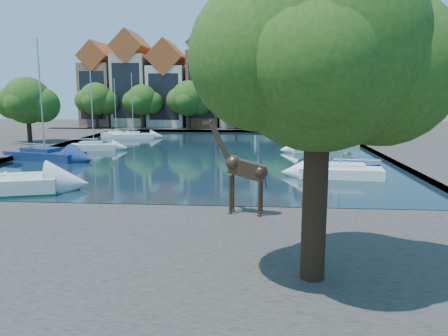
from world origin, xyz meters
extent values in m
plane|color=#38332B|center=(0.00, 0.00, 0.00)|extent=(160.00, 160.00, 0.00)
cube|color=black|center=(0.00, 24.00, 0.04)|extent=(38.00, 50.00, 0.08)
cube|color=#46403D|center=(0.00, -7.00, 0.25)|extent=(50.00, 14.00, 0.50)
cube|color=#46403D|center=(0.00, 56.00, 0.25)|extent=(60.00, 16.00, 0.50)
cube|color=#46403D|center=(25.00, 24.00, 0.25)|extent=(14.00, 52.00, 0.50)
cylinder|color=#332114|center=(7.50, -9.00, 3.25)|extent=(0.80, 0.80, 5.50)
sphere|color=#1D4614|center=(7.50, -9.00, 7.92)|extent=(6.40, 6.40, 6.40)
sphere|color=#1D4614|center=(9.42, -8.70, 7.28)|extent=(4.80, 4.80, 4.80)
sphere|color=#1D4614|center=(5.74, -9.40, 7.60)|extent=(4.48, 4.48, 4.48)
cube|color=#855D48|center=(-23.00, 56.00, 6.00)|extent=(5.39, 9.00, 11.00)
cube|color=#A64421|center=(-23.00, 56.00, 12.71)|extent=(5.44, 9.18, 5.44)
cube|color=black|center=(-23.00, 51.52, 6.00)|extent=(4.40, 0.05, 8.25)
cube|color=#B9AF8E|center=(-17.00, 56.00, 6.75)|extent=(5.88, 9.00, 12.50)
cube|color=#A64421|center=(-17.00, 56.00, 14.32)|extent=(5.94, 9.18, 5.94)
cube|color=black|center=(-17.00, 51.52, 6.75)|extent=(4.80, 0.05, 9.38)
cube|color=silver|center=(-10.50, 56.00, 5.75)|extent=(6.37, 9.00, 10.50)
cube|color=#A64421|center=(-10.50, 56.00, 12.43)|extent=(6.43, 9.18, 6.43)
cube|color=black|center=(-10.50, 51.52, 5.75)|extent=(5.20, 0.05, 7.88)
cube|color=brown|center=(-4.00, 56.00, 7.00)|extent=(5.39, 9.00, 13.00)
cube|color=#A64421|center=(-4.00, 56.00, 14.71)|extent=(5.44, 9.18, 5.44)
cube|color=black|center=(-4.00, 51.52, 7.00)|extent=(4.40, 0.05, 9.75)
cube|color=tan|center=(2.00, 56.00, 6.25)|extent=(5.88, 9.00, 11.50)
cube|color=#A64421|center=(2.00, 56.00, 13.32)|extent=(5.94, 9.18, 5.94)
cube|color=black|center=(2.00, 51.52, 6.25)|extent=(4.80, 0.05, 8.62)
cube|color=beige|center=(8.50, 56.00, 6.50)|extent=(6.37, 9.00, 12.00)
cube|color=#A64421|center=(8.50, 56.00, 13.93)|extent=(6.43, 9.18, 6.43)
cube|color=black|center=(8.50, 51.52, 6.50)|extent=(5.20, 0.05, 9.00)
cube|color=brown|center=(15.00, 56.00, 5.75)|extent=(5.39, 9.00, 10.50)
cube|color=#A64421|center=(15.00, 56.00, 12.21)|extent=(5.44, 9.18, 5.44)
cube|color=black|center=(15.00, 51.52, 5.75)|extent=(4.40, 0.05, 7.88)
cylinder|color=#332114|center=(-22.00, 50.50, 2.10)|extent=(0.50, 0.50, 3.20)
sphere|color=#184213|center=(-22.00, 50.50, 5.38)|extent=(5.60, 5.60, 5.60)
sphere|color=#184213|center=(-20.32, 50.80, 4.82)|extent=(4.20, 4.20, 4.20)
sphere|color=#184213|center=(-23.54, 50.10, 5.10)|extent=(3.92, 3.92, 3.92)
cylinder|color=#332114|center=(-14.00, 50.50, 2.10)|extent=(0.50, 0.50, 3.20)
sphere|color=#184213|center=(-14.00, 50.50, 5.26)|extent=(5.20, 5.20, 5.20)
sphere|color=#184213|center=(-12.44, 50.80, 4.74)|extent=(3.90, 3.90, 3.90)
sphere|color=#184213|center=(-15.43, 50.10, 5.00)|extent=(3.64, 3.64, 3.64)
cylinder|color=#332114|center=(-6.00, 50.50, 2.10)|extent=(0.50, 0.50, 3.20)
sphere|color=#184213|center=(-6.00, 50.50, 5.50)|extent=(6.00, 6.00, 6.00)
sphere|color=#184213|center=(-4.20, 50.80, 4.90)|extent=(4.50, 4.50, 4.50)
sphere|color=#184213|center=(-7.65, 50.10, 5.20)|extent=(4.20, 4.20, 4.20)
cylinder|color=#332114|center=(2.00, 50.50, 2.10)|extent=(0.50, 0.50, 3.20)
sphere|color=#184213|center=(2.00, 50.50, 5.32)|extent=(5.40, 5.40, 5.40)
sphere|color=#184213|center=(3.62, 50.80, 4.78)|extent=(4.05, 4.05, 4.05)
sphere|color=#184213|center=(0.51, 50.10, 5.05)|extent=(3.78, 3.78, 3.78)
cylinder|color=#332114|center=(10.00, 50.50, 2.10)|extent=(0.50, 0.50, 3.20)
sphere|color=#184213|center=(10.00, 50.50, 5.44)|extent=(5.80, 5.80, 5.80)
sphere|color=#184213|center=(11.74, 50.80, 4.86)|extent=(4.35, 4.35, 4.35)
sphere|color=#184213|center=(8.40, 50.10, 5.15)|extent=(4.06, 4.06, 4.06)
cylinder|color=#332114|center=(18.00, 50.50, 2.10)|extent=(0.50, 0.50, 3.20)
sphere|color=#184213|center=(18.00, 50.50, 5.26)|extent=(5.20, 5.20, 5.20)
sphere|color=#184213|center=(19.56, 50.80, 4.74)|extent=(3.90, 3.90, 3.90)
sphere|color=#184213|center=(16.57, 50.10, 5.00)|extent=(3.64, 3.64, 3.64)
cylinder|color=#332114|center=(-22.00, 28.00, 2.20)|extent=(0.54, 0.54, 3.40)
sphere|color=#184213|center=(-22.00, 28.00, 5.58)|extent=(5.60, 5.60, 5.60)
sphere|color=#184213|center=(-20.32, 28.30, 5.02)|extent=(4.20, 4.20, 4.20)
sphere|color=#184213|center=(-23.54, 27.60, 5.30)|extent=(3.92, 3.92, 3.92)
cylinder|color=#382A1C|center=(4.31, -1.50, 1.48)|extent=(0.15, 0.15, 1.97)
cylinder|color=#382A1C|center=(4.41, -1.10, 1.48)|extent=(0.15, 0.15, 1.97)
cylinder|color=#382A1C|center=(5.76, -1.88, 1.48)|extent=(0.15, 0.15, 1.97)
cylinder|color=#382A1C|center=(5.86, -1.48, 1.48)|extent=(0.15, 0.15, 1.97)
cube|color=#382A1C|center=(5.13, -1.50, 2.80)|extent=(1.97, 0.98, 1.15)
cylinder|color=#382A1C|center=(3.78, -1.15, 4.07)|extent=(1.29, 0.59, 2.03)
cube|color=#382A1C|center=(3.13, -0.98, 5.07)|extent=(0.57, 0.30, 0.31)
cube|color=navy|center=(-15.00, 17.68, 0.60)|extent=(8.26, 4.86, 1.03)
cube|color=navy|center=(-15.00, 17.68, 0.94)|extent=(3.82, 2.81, 0.57)
cylinder|color=#B2B2B7|center=(-15.00, 17.68, 6.20)|extent=(0.14, 0.14, 10.64)
cube|color=silver|center=(-12.88, 24.95, 0.52)|extent=(5.47, 2.34, 0.88)
cube|color=silver|center=(-12.88, 24.95, 0.81)|extent=(2.44, 1.51, 0.49)
cylinder|color=#B2B2B7|center=(-12.88, 24.95, 4.81)|extent=(0.12, 0.12, 8.08)
cube|color=white|center=(-15.00, 39.38, 0.47)|extent=(4.22, 1.57, 0.79)
cube|color=white|center=(-15.00, 39.38, 0.73)|extent=(1.86, 1.07, 0.44)
cylinder|color=#B2B2B7|center=(-15.00, 39.38, 4.58)|extent=(0.10, 0.10, 7.78)
cube|color=silver|center=(-12.00, 37.81, 0.49)|extent=(6.06, 3.13, 0.82)
cube|color=silver|center=(-12.00, 37.81, 0.77)|extent=(2.76, 1.89, 0.46)
cylinder|color=#B2B2B7|center=(-12.00, 37.81, 4.97)|extent=(0.11, 0.11, 8.51)
cube|color=white|center=(12.00, 10.73, 0.58)|extent=(6.50, 2.89, 0.99)
cube|color=white|center=(12.00, 10.73, 0.91)|extent=(2.91, 1.84, 0.55)
cylinder|color=#B2B2B7|center=(12.00, 10.73, 5.65)|extent=(0.13, 0.13, 9.59)
cube|color=navy|center=(12.37, 12.81, 0.51)|extent=(6.55, 4.54, 0.86)
cube|color=navy|center=(12.37, 12.81, 0.79)|extent=(3.10, 2.51, 0.48)
cylinder|color=#B2B2B7|center=(12.37, 12.81, 6.24)|extent=(0.11, 0.11, 10.98)
cube|color=white|center=(12.00, 26.04, 0.50)|extent=(6.14, 3.79, 0.84)
cube|color=white|center=(12.00, 26.04, 0.78)|extent=(2.86, 2.16, 0.47)
cylinder|color=#B2B2B7|center=(12.00, 26.04, 4.82)|extent=(0.11, 0.11, 8.17)
cube|color=silver|center=(15.00, 32.12, 0.56)|extent=(6.37, 2.63, 0.96)
cube|color=silver|center=(15.00, 32.12, 0.88)|extent=(2.83, 1.72, 0.53)
cylinder|color=#B2B2B7|center=(15.00, 32.12, 4.74)|extent=(0.13, 0.13, 7.83)
camera|label=1|loc=(5.65, -22.83, 6.58)|focal=35.00mm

